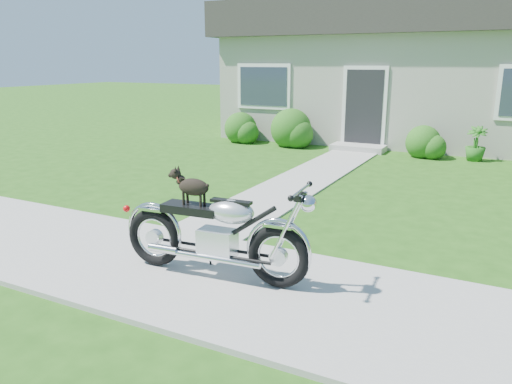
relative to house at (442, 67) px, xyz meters
The scene contains 8 objects.
ground 12.19m from the house, 89.99° to the right, with size 80.00×80.00×0.00m, color #235114.
sidewalk 12.18m from the house, 89.99° to the right, with size 24.00×2.20×0.04m, color #9E9B93.
walkway 7.47m from the house, 102.09° to the right, with size 1.20×8.00×0.03m, color #9E9B93.
house is the anchor object (origin of this frame).
shrub_row 3.99m from the house, 103.01° to the right, with size 10.46×1.14×1.14m.
potted_plant_left 5.18m from the house, 135.03° to the right, with size 0.72×0.62×0.79m, color #2F6019.
potted_plant_right 4.09m from the house, 68.45° to the right, with size 0.47×0.47×0.83m, color #276A1D.
motorcycle_with_dog 12.12m from the house, 92.77° to the right, with size 2.22×0.60×1.16m.
Camera 1 is at (2.11, -4.28, 2.31)m, focal length 35.00 mm.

